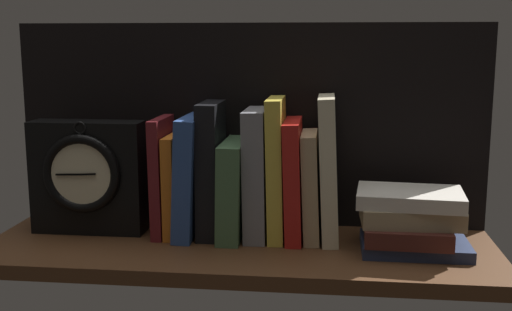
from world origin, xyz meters
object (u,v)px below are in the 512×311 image
Objects in this scene: book_orange_pandolfini at (175,184)px; framed_clock at (88,176)px; book_green_romantic at (234,189)px; book_stack_side at (410,221)px; book_black_skeptic at (211,169)px; book_yellow_seinlanguage at (277,169)px; book_cream_twain at (329,169)px; book_gray_chess at (257,174)px; book_maroon_dawkins at (163,176)px; book_blue_modern at (191,176)px; book_red_requiem at (294,180)px; book_tan_shortstories at (311,186)px.

framed_clock reaches higher than book_orange_pandolfini.
book_stack_side is at bearing -9.40° from book_green_romantic.
book_yellow_seinlanguage is at bearing 0.00° from book_black_skeptic.
book_yellow_seinlanguage is 9.27cm from book_cream_twain.
book_maroon_dawkins is at bearing 180.00° from book_gray_chess.
book_blue_modern is 1.25× the size of book_green_romantic.
book_yellow_seinlanguage reaches higher than framed_clock.
book_black_skeptic is 15.16cm from book_red_requiem.
book_gray_chess is (17.48, 0.00, 0.87)cm from book_maroon_dawkins.
book_black_skeptic is at bearing 180.00° from book_red_requiem.
book_black_skeptic is at bearing 180.00° from book_cream_twain.
book_red_requiem is at bearing -180.00° from book_cream_twain.
book_maroon_dawkins is 1.02× the size of framed_clock.
book_gray_chess reaches higher than book_red_requiem.
book_cream_twain is at bearing 0.00° from book_gray_chess.
book_gray_chess is 0.90× the size of book_cream_twain.
book_blue_modern is 1.13× the size of book_stack_side.
book_tan_shortstories is 4.48cm from book_cream_twain.
book_tan_shortstories is at bearing 0.00° from book_green_romantic.
book_black_skeptic is at bearing 180.00° from book_tan_shortstories.
book_stack_side is (58.17, -4.04, -5.43)cm from framed_clock.
book_orange_pandolfini is 42.51cm from book_stack_side.
book_maroon_dawkins reaches higher than book_stack_side.
book_tan_shortstories is at bearing 180.00° from book_cream_twain.
book_maroon_dawkins is 27.29cm from book_tan_shortstories.
book_blue_modern is (5.29, 0.00, 0.14)cm from book_maroon_dawkins.
book_maroon_dawkins is 1.12× the size of book_tan_shortstories.
book_tan_shortstories is (3.09, 0.00, -1.08)cm from book_red_requiem.
book_black_skeptic reaches higher than book_blue_modern.
framed_clock is at bearing -176.70° from book_blue_modern.
book_orange_pandolfini is 0.85× the size of book_blue_modern.
book_tan_shortstories is (18.18, 0.00, -2.59)cm from book_black_skeptic.
book_tan_shortstories is at bearing 0.00° from book_black_skeptic.
book_stack_side is at bearing -10.86° from book_gray_chess.
book_stack_side is at bearing -12.50° from book_yellow_seinlanguage.
book_black_skeptic is at bearing 2.76° from framed_clock.
book_yellow_seinlanguage is at bearing 0.00° from book_blue_modern.
book_maroon_dawkins is 5.29cm from book_blue_modern.
book_orange_pandolfini is 7.42cm from book_black_skeptic.
book_cream_twain is (3.09, 0.00, 3.25)cm from book_tan_shortstories.
book_green_romantic is 11.13cm from book_red_requiem.
book_blue_modern is 1.02× the size of book_red_requiem.
book_maroon_dawkins is 13.38cm from book_green_romantic.
book_green_romantic is at bearing 180.00° from book_red_requiem.
book_black_skeptic is at bearing 180.00° from book_green_romantic.
framed_clock is (-19.18, -1.11, -0.31)cm from book_blue_modern.
book_maroon_dawkins is at bearing 180.00° from book_black_skeptic.
framed_clock is at bearing -178.19° from book_yellow_seinlanguage.
book_blue_modern is at bearing 180.00° from book_red_requiem.
book_maroon_dawkins is at bearing 180.00° from book_red_requiem.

